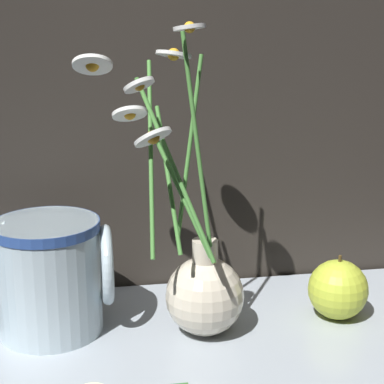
% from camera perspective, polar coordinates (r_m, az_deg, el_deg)
% --- Properties ---
extents(ground_plane, '(6.00, 6.00, 0.00)m').
position_cam_1_polar(ground_plane, '(0.81, -0.48, -13.19)').
color(ground_plane, black).
extents(shelf, '(0.85, 0.31, 0.01)m').
position_cam_1_polar(shelf, '(0.81, -0.48, -12.82)').
color(shelf, '#9EA8B2').
rests_on(shelf, ground_plane).
extents(vase_with_flowers, '(0.20, 0.16, 0.37)m').
position_cam_1_polar(vase_with_flowers, '(0.78, 0.76, -7.78)').
color(vase_with_flowers, beige).
rests_on(vase_with_flowers, shelf).
extents(ceramic_pitcher, '(0.15, 0.13, 0.15)m').
position_cam_1_polar(ceramic_pitcher, '(0.80, -12.42, -6.94)').
color(ceramic_pitcher, silver).
rests_on(ceramic_pitcher, shelf).
extents(orange_fruit, '(0.08, 0.08, 0.08)m').
position_cam_1_polar(orange_fruit, '(0.85, 12.85, -8.44)').
color(orange_fruit, '#B7C638').
rests_on(orange_fruit, shelf).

